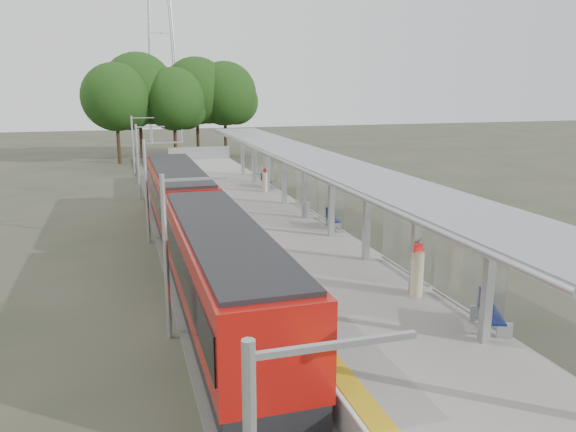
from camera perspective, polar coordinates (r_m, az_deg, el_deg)
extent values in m
plane|color=#474438|center=(15.13, 17.04, -19.65)|extent=(200.00, 200.00, 0.00)
cube|color=#59544C|center=(31.56, -10.74, -1.68)|extent=(3.00, 70.00, 0.24)
cube|color=gray|center=(32.21, -2.79, -0.47)|extent=(6.00, 50.00, 1.00)
cube|color=gold|center=(31.59, -7.30, 0.13)|extent=(0.60, 50.00, 0.02)
cube|color=#9EA0A5|center=(56.23, -8.99, 6.35)|extent=(6.00, 0.10, 1.20)
cube|color=black|center=(19.08, -6.50, -9.78)|extent=(2.50, 13.50, 0.70)
cube|color=#A1100B|center=(18.52, -6.63, -5.22)|extent=(2.65, 13.50, 2.50)
cube|color=black|center=(18.51, -6.63, -5.07)|extent=(2.72, 12.96, 1.20)
cube|color=black|center=(18.16, -6.73, -1.32)|extent=(2.40, 12.82, 0.15)
cube|color=#0E8A8D|center=(18.84, -2.52, -5.31)|extent=(0.04, 1.30, 2.00)
cylinder|color=black|center=(15.07, -3.08, -17.61)|extent=(2.20, 0.70, 0.70)
cube|color=black|center=(32.43, -10.98, -0.33)|extent=(2.50, 13.50, 0.70)
cube|color=#A1100B|center=(32.11, -11.10, 2.45)|extent=(2.65, 13.50, 2.50)
cube|color=black|center=(32.10, -11.11, 2.54)|extent=(2.72, 12.96, 1.20)
cube|color=black|center=(31.90, -11.21, 4.75)|extent=(2.40, 12.83, 0.15)
cube|color=#0E8A8D|center=(32.29, -8.69, 2.33)|extent=(0.04, 1.30, 2.00)
cylinder|color=black|center=(27.96, -9.94, -3.08)|extent=(2.20, 0.70, 0.70)
cube|color=black|center=(25.30, -9.45, -0.90)|extent=(2.30, 0.80, 2.40)
cube|color=#9EA0A5|center=(16.48, 19.68, -6.43)|extent=(0.25, 0.25, 3.50)
cube|color=#9EA0A5|center=(19.67, 12.84, -2.85)|extent=(0.25, 0.25, 3.50)
cube|color=#9EA0A5|center=(23.11, 8.00, -0.27)|extent=(0.25, 0.25, 3.50)
cube|color=#9EA0A5|center=(26.71, 4.44, 1.62)|extent=(0.25, 0.25, 3.50)
cube|color=#9EA0A5|center=(30.41, 1.74, 3.06)|extent=(0.25, 0.25, 3.50)
cube|color=#9EA0A5|center=(34.18, -0.38, 4.18)|extent=(0.25, 0.25, 3.50)
cube|color=#9EA0A5|center=(37.99, -2.09, 5.07)|extent=(0.25, 0.25, 3.50)
cube|color=#9EA0A5|center=(41.84, -3.48, 5.80)|extent=(0.25, 0.25, 3.50)
cube|color=#9EA0A5|center=(45.71, -4.64, 6.40)|extent=(0.25, 0.25, 3.50)
cube|color=gray|center=(28.14, 2.28, 6.01)|extent=(3.20, 38.00, 0.16)
cylinder|color=#9EA0A5|center=(27.69, -0.78, 5.74)|extent=(0.24, 38.00, 0.24)
cube|color=silver|center=(18.58, 17.67, -5.87)|extent=(0.05, 3.70, 2.20)
cube|color=silver|center=(21.83, 11.81, -2.72)|extent=(0.05, 3.70, 2.20)
cube|color=silver|center=(28.90, 4.30, 1.39)|extent=(0.05, 3.70, 2.20)
cube|color=silver|center=(32.59, 1.79, 2.76)|extent=(0.05, 3.70, 2.20)
cube|color=silver|center=(40.16, -1.84, 4.72)|extent=(0.05, 3.70, 2.20)
cube|color=silver|center=(44.00, -3.18, 5.44)|extent=(0.05, 3.70, 2.20)
cylinder|color=#382316|center=(62.08, -16.84, 7.23)|extent=(0.36, 0.36, 4.62)
sphere|color=#1E4614|center=(61.83, -17.13, 11.49)|extent=(7.02, 7.02, 7.02)
cylinder|color=#382316|center=(64.60, -14.71, 7.81)|extent=(0.36, 0.36, 5.15)
sphere|color=#1E4614|center=(64.37, -14.98, 12.37)|extent=(7.82, 7.82, 7.82)
cylinder|color=#382316|center=(63.19, -11.38, 7.55)|extent=(0.36, 0.36, 4.44)
sphere|color=#1E4614|center=(62.94, -11.56, 11.57)|extent=(6.75, 6.75, 6.75)
cylinder|color=#382316|center=(66.08, -9.14, 8.11)|extent=(0.36, 0.36, 4.99)
sphere|color=#1E4614|center=(65.85, -9.30, 12.43)|extent=(7.58, 7.58, 7.58)
cylinder|color=#382316|center=(66.31, -6.36, 8.12)|extent=(0.36, 0.36, 4.79)
sphere|color=#1E4614|center=(66.07, -6.47, 12.26)|extent=(7.28, 7.28, 7.28)
cube|color=#9EA0A5|center=(6.48, 4.84, -12.93)|extent=(2.00, 0.08, 0.08)
cylinder|color=#9EA0A5|center=(18.24, -12.28, -4.24)|extent=(0.16, 0.16, 5.40)
cube|color=#9EA0A5|center=(17.77, -9.46, 3.71)|extent=(2.00, 0.08, 0.08)
cylinder|color=#9EA0A5|center=(29.91, -14.17, 2.40)|extent=(0.16, 0.16, 5.40)
cube|color=#9EA0A5|center=(29.62, -12.50, 7.28)|extent=(2.00, 0.08, 0.08)
cylinder|color=#9EA0A5|center=(41.77, -15.00, 5.30)|extent=(0.16, 0.16, 5.40)
cube|color=#9EA0A5|center=(41.56, -13.81, 8.80)|extent=(2.00, 0.08, 0.08)
cylinder|color=#9EA0A5|center=(53.69, -15.46, 6.91)|extent=(0.16, 0.16, 5.40)
cube|color=#9EA0A5|center=(53.53, -14.54, 9.63)|extent=(2.00, 0.08, 0.08)
cube|color=#101B50|center=(17.81, 19.94, -9.33)|extent=(1.08, 1.68, 0.06)
cube|color=#101B50|center=(17.58, 19.45, -8.46)|extent=(0.69, 1.51, 0.59)
cube|color=#9EA0A5|center=(17.44, 21.15, -10.80)|extent=(0.42, 0.23, 0.47)
cube|color=#9EA0A5|center=(18.38, 18.68, -9.36)|extent=(0.42, 0.23, 0.47)
cube|color=#101B50|center=(28.64, 4.60, -0.33)|extent=(0.55, 1.42, 0.06)
cube|color=#101B50|center=(28.51, 4.27, 0.18)|extent=(0.19, 1.38, 0.51)
cube|color=#9EA0A5|center=(28.19, 5.00, -1.00)|extent=(0.37, 0.09, 0.41)
cube|color=#9EA0A5|center=(29.19, 4.20, -0.49)|extent=(0.37, 0.09, 0.41)
cube|color=#101B50|center=(40.10, -2.22, 3.55)|extent=(0.49, 1.36, 0.05)
cube|color=#101B50|center=(40.01, -2.47, 3.91)|extent=(0.15, 1.34, 0.49)
cube|color=#9EA0A5|center=(39.63, -2.02, 3.13)|extent=(0.36, 0.08, 0.39)
cube|color=#9EA0A5|center=(40.65, -2.41, 3.38)|extent=(0.36, 0.08, 0.39)
cylinder|color=beige|center=(19.66, 12.98, -5.80)|extent=(0.42, 0.42, 1.58)
cube|color=red|center=(19.38, 13.12, -3.14)|extent=(0.37, 0.16, 0.26)
cylinder|color=beige|center=(38.13, -2.34, 3.46)|extent=(0.36, 0.36, 1.34)
cube|color=red|center=(38.01, -2.35, 4.66)|extent=(0.32, 0.07, 0.22)
cylinder|color=#9EA0A5|center=(30.64, 1.79, 0.63)|extent=(0.45, 0.45, 0.87)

